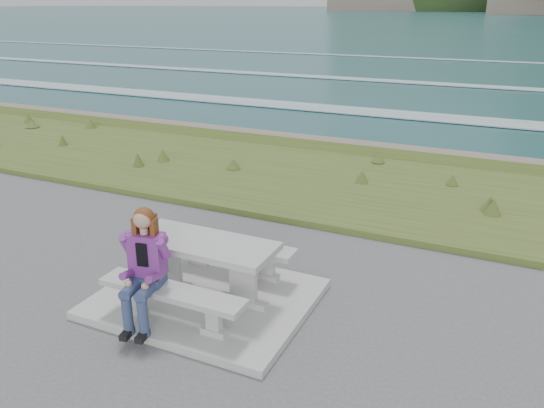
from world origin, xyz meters
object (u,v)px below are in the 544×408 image
at_px(bench_seaward, 232,248).
at_px(picnic_table, 204,253).
at_px(seated_woman, 143,284).
at_px(bench_landward, 172,297).

bearing_deg(bench_seaward, picnic_table, -90.00).
relative_size(bench_seaward, seated_woman, 1.31).
height_order(bench_landward, seated_woman, seated_woman).
bearing_deg(seated_woman, bench_landward, 13.52).
xyz_separation_m(picnic_table, seated_woman, (-0.28, -0.83, -0.08)).
height_order(picnic_table, bench_landward, picnic_table).
distance_m(picnic_table, seated_woman, 0.88).
bearing_deg(picnic_table, bench_landward, -90.00).
relative_size(picnic_table, seated_woman, 1.31).
bearing_deg(seated_woman, bench_seaward, 68.62).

